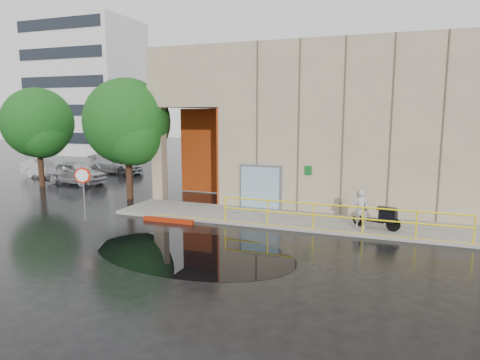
# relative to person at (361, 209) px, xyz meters

# --- Properties ---
(ground) EXTENTS (120.00, 120.00, 0.00)m
(ground) POSITION_rel_person_xyz_m (-5.06, -3.75, -0.94)
(ground) COLOR black
(ground) RESTS_ON ground
(sidewalk) EXTENTS (20.00, 3.00, 0.15)m
(sidewalk) POSITION_rel_person_xyz_m (-1.06, 0.75, -0.87)
(sidewalk) COLOR gray
(sidewalk) RESTS_ON ground
(building) EXTENTS (20.00, 10.17, 8.00)m
(building) POSITION_rel_person_xyz_m (0.04, 7.23, 3.26)
(building) COLOR gray
(building) RESTS_ON ground
(guardrail) EXTENTS (9.56, 0.06, 1.03)m
(guardrail) POSITION_rel_person_xyz_m (-0.81, -0.60, -0.26)
(guardrail) COLOR yellow
(guardrail) RESTS_ON sidewalk
(distant_building) EXTENTS (12.00, 8.08, 15.00)m
(distant_building) POSITION_rel_person_xyz_m (-33.06, 24.22, 6.56)
(distant_building) COLOR silver
(distant_building) RESTS_ON ground
(person) EXTENTS (0.61, 0.43, 1.59)m
(person) POSITION_rel_person_xyz_m (0.00, 0.00, 0.00)
(person) COLOR #B1B1B6
(person) RESTS_ON sidewalk
(scooter) EXTENTS (1.96, 1.15, 1.47)m
(scooter) POSITION_rel_person_xyz_m (0.61, 0.23, 0.05)
(scooter) COLOR black
(scooter) RESTS_ON sidewalk
(stop_sign) EXTENTS (0.66, 0.35, 2.39)m
(stop_sign) POSITION_rel_person_xyz_m (-11.54, -2.31, 0.81)
(stop_sign) COLOR slate
(stop_sign) RESTS_ON ground
(red_curb) EXTENTS (2.40, 0.18, 0.18)m
(red_curb) POSITION_rel_person_xyz_m (-7.98, -1.25, -0.85)
(red_curb) COLOR #931F06
(red_curb) RESTS_ON ground
(puddle) EXTENTS (7.71, 5.16, 0.01)m
(puddle) POSITION_rel_person_xyz_m (-5.13, -4.61, -0.94)
(puddle) COLOR black
(puddle) RESTS_ON ground
(car_a) EXTENTS (4.65, 2.39, 1.51)m
(car_a) POSITION_rel_person_xyz_m (-18.95, 5.66, -0.19)
(car_a) COLOR silver
(car_a) RESTS_ON ground
(car_b) EXTENTS (4.57, 1.66, 1.50)m
(car_b) POSITION_rel_person_xyz_m (-22.57, 7.31, -0.20)
(car_b) COLOR #BCBCBE
(car_b) RESTS_ON ground
(car_c) EXTENTS (4.92, 2.64, 1.36)m
(car_c) POSITION_rel_person_xyz_m (-19.48, 10.83, -0.27)
(car_c) COLOR #A4A6AB
(car_c) RESTS_ON ground
(tree_near) EXTENTS (4.66, 4.66, 6.58)m
(tree_near) POSITION_rel_person_xyz_m (-12.41, 2.49, 3.12)
(tree_near) COLOR black
(tree_near) RESTS_ON ground
(tree_far) EXTENTS (4.42, 4.42, 6.30)m
(tree_far) POSITION_rel_person_xyz_m (-20.16, 4.01, 2.97)
(tree_far) COLOR black
(tree_far) RESTS_ON ground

